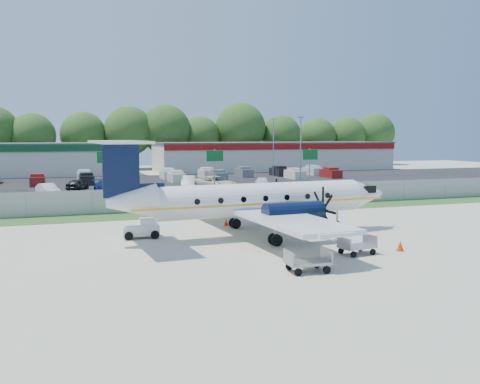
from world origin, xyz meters
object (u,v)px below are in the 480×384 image
object	(u,v)px
baggage_cart_far	(357,246)
pushback_tug	(142,229)
aircraft	(255,199)
baggage_cart_near	(308,262)

from	to	relation	value
baggage_cart_far	pushback_tug	bearing A→B (deg)	140.01
aircraft	pushback_tug	bearing A→B (deg)	165.15
pushback_tug	baggage_cart_near	xyz separation A→B (m)	(6.06, -11.12, -0.08)
baggage_cart_near	baggage_cart_far	world-z (taller)	baggage_cart_near
aircraft	baggage_cart_near	world-z (taller)	aircraft
pushback_tug	baggage_cart_near	distance (m)	12.66
baggage_cart_near	aircraft	bearing A→B (deg)	84.99
baggage_cart_far	baggage_cart_near	bearing A→B (deg)	-148.78
pushback_tug	baggage_cart_far	size ratio (longest dim) A/B	1.12
baggage_cart_far	aircraft	bearing A→B (deg)	116.43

